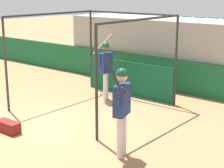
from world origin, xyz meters
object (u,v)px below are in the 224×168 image
Objects in this scene: player_waiting at (122,103)px; baseball at (101,93)px; player_batter at (105,65)px; equipment_bag at (8,127)px.

player_waiting is 29.55× the size of baseball.
player_batter is at bearing -152.20° from player_waiting.
player_waiting is at bearing -43.80° from baseball.
player_waiting is 3.12× the size of equipment_bag.
player_waiting reaches higher than player_batter.
player_batter is at bearing -34.36° from baseball.
player_batter is 1.28m from baseball.
player_batter is 27.58× the size of baseball.
player_batter is 2.92× the size of equipment_bag.
equipment_bag is (-3.02, -0.69, -1.05)m from player_waiting.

